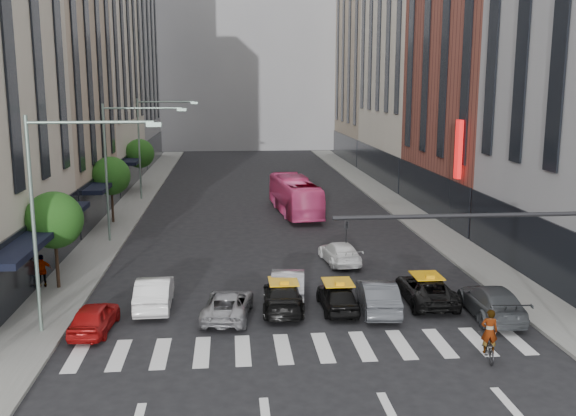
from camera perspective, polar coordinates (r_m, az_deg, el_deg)
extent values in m
plane|color=black|center=(24.82, 2.23, -13.68)|extent=(160.00, 160.00, 0.00)
cube|color=slate|center=(54.03, -14.23, -0.39)|extent=(3.00, 96.00, 0.15)
cube|color=slate|center=(55.30, 10.01, 0.04)|extent=(3.00, 96.00, 0.15)
cube|color=tan|center=(52.30, -21.29, 12.00)|extent=(8.00, 16.00, 24.00)
cube|color=beige|center=(70.21, -17.51, 16.68)|extent=(8.00, 20.00, 36.00)
cube|color=gray|center=(88.61, -14.80, 13.56)|extent=(8.00, 18.00, 30.00)
cube|color=brown|center=(53.34, 17.22, 13.29)|extent=(8.00, 18.00, 26.00)
cube|color=tan|center=(89.71, 7.80, 13.13)|extent=(8.00, 18.00, 28.00)
cube|color=gray|center=(107.69, -3.81, 14.94)|extent=(30.00, 10.00, 36.00)
cylinder|color=black|center=(34.62, -19.87, -4.15)|extent=(0.18, 0.18, 3.15)
sphere|color=#1B4C15|center=(34.19, -20.08, -1.01)|extent=(2.88, 2.88, 2.88)
cylinder|color=black|center=(49.91, -15.36, 0.57)|extent=(0.18, 0.18, 3.15)
sphere|color=#1B4C15|center=(49.61, -15.47, 2.77)|extent=(2.88, 2.88, 2.88)
cylinder|color=black|center=(65.53, -12.98, 3.06)|extent=(0.18, 0.18, 3.15)
sphere|color=#1B4C15|center=(65.31, -13.05, 4.75)|extent=(2.88, 2.88, 2.88)
cylinder|color=gray|center=(28.13, -21.67, -1.52)|extent=(0.16, 0.16, 9.00)
cylinder|color=gray|center=(26.97, -17.16, 7.29)|extent=(5.00, 0.12, 0.12)
cube|color=gray|center=(26.58, -11.83, 7.28)|extent=(0.60, 0.25, 0.18)
cylinder|color=gray|center=(43.49, -15.85, 2.98)|extent=(0.16, 0.16, 9.00)
cylinder|color=gray|center=(42.75, -12.81, 8.65)|extent=(5.00, 0.12, 0.12)
cube|color=gray|center=(42.50, -9.43, 8.62)|extent=(0.60, 0.25, 0.18)
cylinder|color=gray|center=(59.19, -13.08, 5.10)|extent=(0.16, 0.16, 9.00)
cylinder|color=gray|center=(58.65, -10.81, 9.25)|extent=(5.00, 0.12, 0.12)
cube|color=gray|center=(58.47, -8.33, 9.23)|extent=(0.60, 0.25, 0.18)
cylinder|color=black|center=(23.44, 16.12, -0.65)|extent=(10.00, 0.16, 0.16)
imported|color=black|center=(22.32, 5.21, -2.15)|extent=(0.13, 0.16, 0.80)
cube|color=red|center=(45.36, 14.92, 5.05)|extent=(0.30, 0.70, 4.00)
imported|color=#9D0E0E|center=(28.73, -16.84, -9.28)|extent=(1.79, 3.88, 1.29)
imported|color=white|center=(30.99, -11.79, -7.34)|extent=(1.69, 4.56, 1.49)
imported|color=gray|center=(29.28, -5.37, -8.53)|extent=(2.59, 4.60, 1.21)
imported|color=black|center=(30.07, -0.41, -7.81)|extent=(2.23, 4.80, 1.36)
imported|color=black|center=(30.08, 4.43, -7.86)|extent=(1.63, 3.94, 1.34)
imported|color=#3F4146|center=(30.16, 7.97, -7.73)|extent=(1.92, 4.61, 1.48)
imported|color=black|center=(31.73, 12.18, -7.08)|extent=(2.31, 4.82, 1.33)
imported|color=#3D4145|center=(30.61, 17.65, -7.92)|extent=(2.29, 5.07, 1.44)
imported|color=#A0A0A5|center=(31.58, 0.02, -6.75)|extent=(2.10, 4.69, 1.50)
imported|color=white|center=(37.83, 4.62, -3.98)|extent=(2.22, 4.55, 1.27)
imported|color=#DF417F|center=(52.01, 0.62, 1.09)|extent=(3.52, 10.81, 2.96)
imported|color=black|center=(26.16, 17.38, -11.75)|extent=(0.93, 1.85, 0.93)
imported|color=gray|center=(25.69, 17.55, -9.00)|extent=(0.70, 0.53, 1.74)
imported|color=gray|center=(35.13, -21.01, -5.23)|extent=(1.08, 0.70, 1.71)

